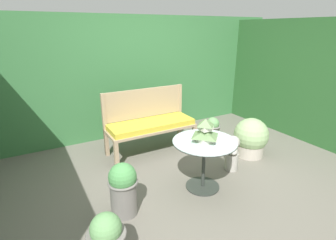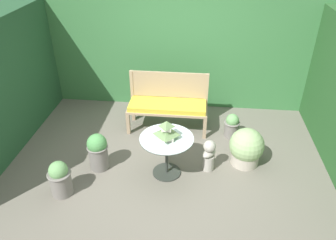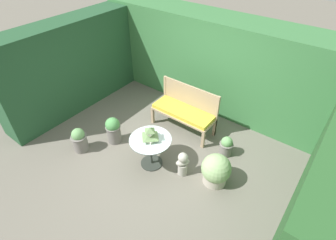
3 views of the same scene
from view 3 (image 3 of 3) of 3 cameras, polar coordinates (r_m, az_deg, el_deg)
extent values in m
plane|color=#666056|center=(5.47, -1.87, -7.57)|extent=(30.00, 30.00, 0.00)
cube|color=#38703D|center=(6.50, 11.62, 11.81)|extent=(6.40, 1.01, 2.18)
cube|color=#234C2D|center=(6.74, -20.81, 10.78)|extent=(0.70, 3.50, 2.12)
cube|color=#285628|center=(4.22, 31.95, -12.26)|extent=(0.70, 3.50, 2.12)
cube|color=tan|center=(6.13, -3.34, 0.97)|extent=(0.06, 0.06, 0.41)
cube|color=tan|center=(5.54, 7.64, -4.30)|extent=(0.06, 0.06, 0.41)
cube|color=tan|center=(6.43, -0.59, 3.06)|extent=(0.06, 0.06, 0.41)
cube|color=tan|center=(5.86, 10.07, -1.72)|extent=(0.06, 0.06, 0.41)
cube|color=tan|center=(5.82, 3.29, 1.37)|extent=(1.43, 0.54, 0.04)
cube|color=gold|center=(5.78, 3.31, 1.86)|extent=(1.37, 0.50, 0.08)
cube|color=tan|center=(6.26, -0.57, 5.40)|extent=(0.06, 0.06, 1.02)
cube|color=tan|center=(5.68, 10.48, 0.70)|extent=(0.06, 0.06, 1.02)
cube|color=tan|center=(5.78, 4.83, 5.36)|extent=(1.37, 0.04, 0.48)
cylinder|color=#2D332D|center=(5.31, -3.57, -9.28)|extent=(0.43, 0.43, 0.02)
cylinder|color=#2D332D|center=(5.09, -3.71, -6.94)|extent=(0.04, 0.04, 0.64)
cylinder|color=silver|center=(4.86, -3.87, -4.25)|extent=(0.79, 0.79, 0.01)
torus|color=#2D332D|center=(4.87, -3.86, -4.35)|extent=(0.79, 0.79, 0.02)
cube|color=silver|center=(4.83, -3.88, -3.92)|extent=(0.22, 0.22, 0.06)
pyramid|color=#668451|center=(4.78, -3.92, -3.29)|extent=(0.29, 0.29, 0.08)
cube|color=silver|center=(4.74, -3.96, -2.68)|extent=(0.13, 0.13, 0.06)
pyramid|color=#668451|center=(4.69, -3.99, -2.02)|extent=(0.18, 0.18, 0.09)
cylinder|color=#A39E93|center=(5.05, 3.15, -10.54)|extent=(0.18, 0.18, 0.26)
ellipsoid|color=#A39E93|center=(4.92, 3.23, -9.17)|extent=(0.28, 0.30, 0.10)
sphere|color=#A39E93|center=(4.82, 3.28, -8.17)|extent=(0.19, 0.19, 0.19)
cylinder|color=slate|center=(5.51, 12.44, -6.12)|extent=(0.25, 0.25, 0.29)
torus|color=slate|center=(5.42, 12.63, -5.12)|extent=(0.28, 0.28, 0.03)
sphere|color=#66995B|center=(5.38, 12.71, -4.72)|extent=(0.23, 0.23, 0.23)
cylinder|color=slate|center=(5.75, -18.54, -4.72)|extent=(0.30, 0.30, 0.37)
torus|color=slate|center=(5.64, -18.89, -3.44)|extent=(0.33, 0.33, 0.03)
sphere|color=#66995B|center=(5.60, -19.01, -3.00)|extent=(0.26, 0.26, 0.26)
cylinder|color=slate|center=(5.75, -11.67, -2.94)|extent=(0.29, 0.29, 0.41)
torus|color=slate|center=(5.63, -11.91, -1.48)|extent=(0.33, 0.33, 0.03)
sphere|color=#4C8E4C|center=(5.59, -12.00, -0.97)|extent=(0.30, 0.30, 0.30)
cylinder|color=#ADA393|center=(5.00, 10.16, -11.99)|extent=(0.44, 0.44, 0.25)
torus|color=#ADA393|center=(4.91, 10.31, -11.13)|extent=(0.47, 0.47, 0.03)
sphere|color=#89A870|center=(4.83, 10.45, -10.32)|extent=(0.54, 0.54, 0.54)
camera|label=1|loc=(4.69, -42.98, 2.36)|focal=28.00mm
camera|label=2|loc=(2.40, -76.81, -7.88)|focal=35.00mm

